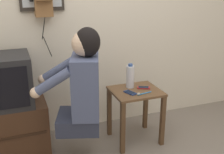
# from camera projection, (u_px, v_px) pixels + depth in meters

# --- Properties ---
(wall_back) EXTENTS (6.80, 0.05, 2.55)m
(wall_back) POSITION_uv_depth(u_px,v_px,m) (77.00, 8.00, 2.73)
(wall_back) COLOR silver
(wall_back) RESTS_ON ground_plane
(side_table) EXTENTS (0.46, 0.41, 0.54)m
(side_table) POSITION_uv_depth(u_px,v_px,m) (135.00, 103.00, 2.73)
(side_table) COLOR brown
(side_table) RESTS_ON ground_plane
(person) EXTENTS (0.62, 0.52, 0.89)m
(person) POSITION_uv_depth(u_px,v_px,m) (82.00, 84.00, 2.35)
(person) COLOR #2D3347
(person) RESTS_ON ground_plane
(tv_stand) EXTENTS (0.64, 0.44, 0.49)m
(tv_stand) POSITION_uv_depth(u_px,v_px,m) (12.00, 128.00, 2.58)
(tv_stand) COLOR #422819
(tv_stand) RESTS_ON ground_plane
(television) EXTENTS (0.45, 0.43, 0.45)m
(television) POSITION_uv_depth(u_px,v_px,m) (4.00, 81.00, 2.42)
(television) COLOR #232326
(television) RESTS_ON tv_stand
(cell_phone_held) EXTENTS (0.10, 0.14, 0.01)m
(cell_phone_held) POSITION_uv_depth(u_px,v_px,m) (130.00, 93.00, 2.61)
(cell_phone_held) COLOR navy
(cell_phone_held) RESTS_ON side_table
(cell_phone_spare) EXTENTS (0.14, 0.11, 0.01)m
(cell_phone_spare) POSITION_uv_depth(u_px,v_px,m) (144.00, 88.00, 2.73)
(cell_phone_spare) COLOR maroon
(cell_phone_spare) RESTS_ON side_table
(water_bottle) EXTENTS (0.08, 0.08, 0.24)m
(water_bottle) POSITION_uv_depth(u_px,v_px,m) (130.00, 76.00, 2.72)
(water_bottle) COLOR silver
(water_bottle) RESTS_ON side_table
(toothbrush) EXTENTS (0.16, 0.04, 0.02)m
(toothbrush) POSITION_uv_depth(u_px,v_px,m) (143.00, 93.00, 2.59)
(toothbrush) COLOR #338CD8
(toothbrush) RESTS_ON side_table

